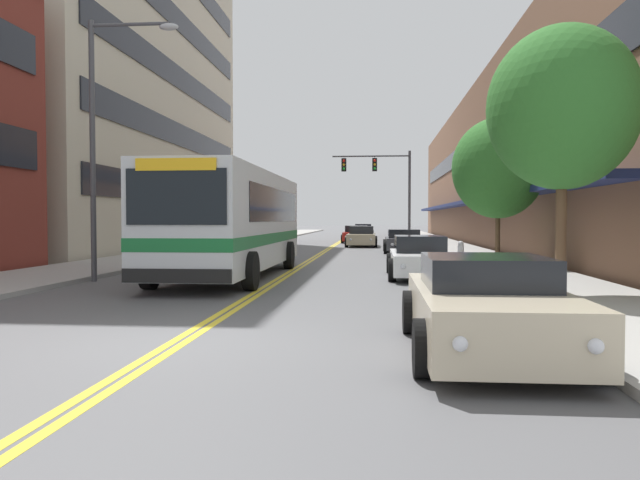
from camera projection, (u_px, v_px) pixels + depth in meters
ground_plane at (337, 244)px, 46.08m from camera, size 240.00×240.00×0.00m
sidewalk_left at (240, 242)px, 46.74m from camera, size 3.67×106.00×0.13m
sidewalk_right at (437, 243)px, 45.41m from camera, size 3.67×106.00×0.13m
centre_line at (337, 244)px, 46.08m from camera, size 0.34×106.00×0.01m
office_tower_left at (87, 24)px, 39.51m from camera, size 12.08×29.05×28.35m
storefront_row_right at (524, 168)px, 44.68m from camera, size 9.10×68.00×10.97m
city_bus at (234, 218)px, 19.83m from camera, size 2.95×11.41×3.26m
car_black_parked_left_near at (227, 245)px, 30.04m from camera, size 2.02×4.56×1.28m
car_charcoal_parked_left_far at (262, 238)px, 39.64m from camera, size 2.18×4.90×1.34m
car_champagne_parked_right_foreground at (486, 307)px, 8.45m from camera, size 2.13×4.65×1.31m
car_dark_grey_parked_right_mid at (404, 241)px, 33.85m from camera, size 2.19×4.64×1.26m
car_white_parked_right_far at (420, 258)px, 19.48m from camera, size 2.02×4.79×1.30m
car_navy_moving_lead at (363, 230)px, 65.93m from camera, size 2.20×4.50×1.29m
car_red_moving_second at (356, 235)px, 47.95m from camera, size 2.17×4.88×1.31m
car_beige_moving_third at (362, 237)px, 41.28m from camera, size 2.08×4.88×1.35m
traffic_signal_mast at (383, 178)px, 43.74m from camera, size 5.50×0.38×6.59m
street_lamp_left_near at (106, 124)px, 17.98m from camera, size 2.66×0.28×7.54m
street_tree_right_near at (563, 108)px, 13.91m from camera, size 3.33×3.33×6.01m
street_tree_right_mid at (498, 168)px, 23.41m from camera, size 3.44×3.44×5.50m
fire_hydrant at (461, 253)px, 22.57m from camera, size 0.31×0.23×0.90m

